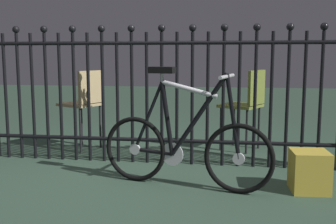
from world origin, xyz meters
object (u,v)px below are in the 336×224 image
bicycle (184,145)px  chair_olive (247,101)px  display_crate (309,171)px  chair_tan (85,100)px

bicycle → chair_olive: bearing=68.2°
bicycle → display_crate: 0.96m
display_crate → chair_tan: bearing=153.0°
bicycle → display_crate: bicycle is taller
bicycle → display_crate: bearing=2.1°
chair_olive → display_crate: bearing=-72.5°
bicycle → chair_tan: bearing=136.8°
display_crate → bicycle: bearing=-177.9°
bicycle → display_crate: size_ratio=4.38×
bicycle → chair_tan: bicycle is taller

